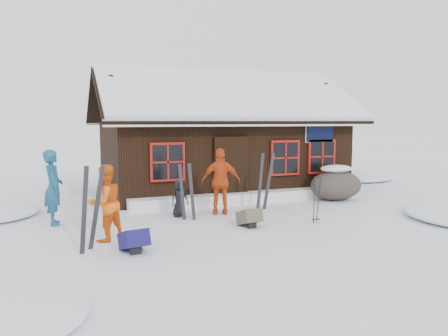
{
  "coord_description": "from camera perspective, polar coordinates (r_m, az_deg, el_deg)",
  "views": [
    {
      "loc": [
        -4.2,
        -9.96,
        2.54
      ],
      "look_at": [
        0.0,
        0.73,
        1.3
      ],
      "focal_mm": 35.0,
      "sensor_mm": 36.0,
      "label": 1
    }
  ],
  "objects": [
    {
      "name": "skier_teal",
      "position": [
        11.44,
        -21.41,
        -2.38
      ],
      "size": [
        0.47,
        0.7,
        1.85
      ],
      "primitive_type": "imported",
      "rotation": [
        0.0,
        0.0,
        1.62
      ],
      "color": "navy",
      "rests_on": "ground"
    },
    {
      "name": "ski_pair_mid",
      "position": [
        11.23,
        -4.87,
        -3.26
      ],
      "size": [
        0.45,
        0.13,
        1.51
      ],
      "rotation": [
        0.0,
        0.0,
        -0.14
      ],
      "color": "black",
      "rests_on": "ground"
    },
    {
      "name": "ski_pair_left",
      "position": [
        8.98,
        -17.04,
        -5.16
      ],
      "size": [
        0.57,
        0.36,
        1.73
      ],
      "rotation": [
        0.0,
        0.0,
        0.55
      ],
      "color": "black",
      "rests_on": "ground"
    },
    {
      "name": "snow_drift",
      "position": [
        13.69,
        3.52,
        -3.8
      ],
      "size": [
        7.6,
        0.6,
        0.35
      ],
      "primitive_type": "cube",
      "color": "white",
      "rests_on": "ground"
    },
    {
      "name": "backpack_olive",
      "position": [
        10.61,
        3.32,
        -6.81
      ],
      "size": [
        0.47,
        0.61,
        0.32
      ],
      "primitive_type": "cube",
      "rotation": [
        0.0,
        0.0,
        0.05
      ],
      "color": "#504E39",
      "rests_on": "ground"
    },
    {
      "name": "backpack_blue",
      "position": [
        8.8,
        -11.66,
        -9.63
      ],
      "size": [
        0.55,
        0.68,
        0.33
      ],
      "primitive_type": "cube",
      "rotation": [
        0.0,
        0.0,
        0.16
      ],
      "color": "#161353",
      "rests_on": "ground"
    },
    {
      "name": "snow_mounds",
      "position": [
        13.44,
        4.8,
        -4.75
      ],
      "size": [
        20.6,
        13.2,
        0.48
      ],
      "color": "white",
      "rests_on": "ground"
    },
    {
      "name": "ski_poles",
      "position": [
        11.18,
        11.96,
        -4.14
      ],
      "size": [
        0.22,
        0.11,
        1.21
      ],
      "color": "black",
      "rests_on": "ground"
    },
    {
      "name": "boulder",
      "position": [
        14.5,
        14.41,
        -2.06
      ],
      "size": [
        1.74,
        1.3,
        1.02
      ],
      "color": "#484039",
      "rests_on": "ground"
    },
    {
      "name": "ground",
      "position": [
        11.11,
        1.38,
        -7.06
      ],
      "size": [
        120.0,
        120.0,
        0.0
      ],
      "primitive_type": "plane",
      "color": "white",
      "rests_on": "ground"
    },
    {
      "name": "skier_orange_right",
      "position": [
        11.84,
        -0.41,
        -1.77
      ],
      "size": [
        1.15,
        0.78,
        1.81
      ],
      "primitive_type": "imported",
      "rotation": [
        0.0,
        0.0,
        2.79
      ],
      "color": "#C74414",
      "rests_on": "ground"
    },
    {
      "name": "mountain_hut",
      "position": [
        16.02,
        -0.57,
        2.71
      ],
      "size": [
        8.9,
        6.09,
        4.42
      ],
      "color": "black",
      "rests_on": "ground"
    },
    {
      "name": "skier_orange_left",
      "position": [
        9.58,
        -15.25,
        -4.42
      ],
      "size": [
        1.0,
        0.94,
        1.63
      ],
      "primitive_type": "imported",
      "rotation": [
        0.0,
        0.0,
        3.69
      ],
      "color": "orange",
      "rests_on": "ground"
    },
    {
      "name": "skier_crouched",
      "position": [
        11.67,
        -5.84,
        -3.95
      ],
      "size": [
        0.54,
        0.41,
        0.99
      ],
      "primitive_type": "imported",
      "rotation": [
        0.0,
        0.0,
        0.2
      ],
      "color": "black",
      "rests_on": "ground"
    },
    {
      "name": "ski_pair_right",
      "position": [
        12.5,
        5.3,
        -1.89
      ],
      "size": [
        0.6,
        0.17,
        1.68
      ],
      "rotation": [
        0.0,
        0.0,
        0.08
      ],
      "color": "black",
      "rests_on": "ground"
    }
  ]
}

